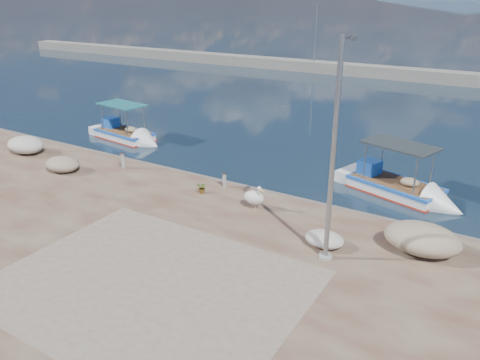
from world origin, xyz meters
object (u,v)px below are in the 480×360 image
object	(u,v)px
boat_left	(124,136)
lamp_post	(333,163)
pelican	(254,197)
bollard_near	(224,179)
boat_right	(393,188)

from	to	relation	value
boat_left	lamp_post	world-z (taller)	lamp_post
pelican	bollard_near	bearing A→B (deg)	169.66
boat_left	pelican	world-z (taller)	boat_left
pelican	boat_right	bearing A→B (deg)	73.62
boat_right	lamp_post	world-z (taller)	lamp_post
pelican	lamp_post	bearing A→B (deg)	-8.76
boat_left	bollard_near	world-z (taller)	boat_left
boat_right	boat_left	bearing A→B (deg)	-162.62
boat_right	bollard_near	distance (m)	7.77
pelican	bollard_near	xyz separation A→B (m)	(-2.26, 1.28, -0.14)
bollard_near	pelican	bearing A→B (deg)	-29.40
lamp_post	boat_right	bearing A→B (deg)	88.15
lamp_post	bollard_near	bearing A→B (deg)	151.59
lamp_post	bollard_near	distance (m)	7.52
boat_left	lamp_post	bearing A→B (deg)	-17.73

